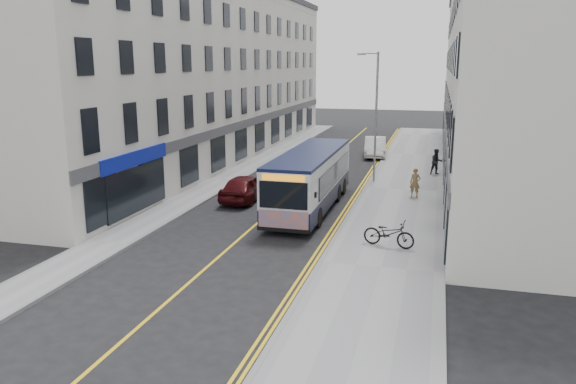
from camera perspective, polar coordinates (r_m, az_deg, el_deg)
The scene contains 17 objects.
ground at distance 23.38m, azimuth -5.75°, elevation -5.44°, with size 140.00×140.00×0.00m, color black.
pavement_east at distance 33.56m, azimuth 11.71°, elevation 0.17°, with size 4.50×64.00×0.12m, color gray.
pavement_west at distance 35.93m, azimuth -6.49°, elevation 1.21°, with size 2.00×64.00×0.12m, color gray.
kerb_east at distance 33.75m, azimuth 7.90°, elevation 0.40°, with size 0.18×64.00×0.13m, color slate.
kerb_west at distance 35.58m, azimuth -4.99°, elevation 1.14°, with size 0.18×64.00×0.13m, color slate.
road_centre_line at distance 34.46m, azimuth 1.28°, elevation 0.68°, with size 0.12×64.00×0.01m, color yellow.
road_dbl_yellow_inner at distance 33.82m, azimuth 7.14°, elevation 0.34°, with size 0.10×64.00×0.01m, color yellow.
road_dbl_yellow_outer at distance 33.79m, azimuth 7.47°, elevation 0.32°, with size 0.10×64.00×0.01m, color yellow.
terrace_east at distance 41.86m, azimuth 20.23°, elevation 11.06°, with size 6.00×46.00×13.00m, color silver.
terrace_west at distance 45.03m, azimuth -7.30°, elevation 11.83°, with size 6.00×46.00×13.00m, color silver.
streetlamp at distance 35.04m, azimuth 8.81°, elevation 7.99°, with size 1.32×0.18×8.00m.
city_bus at distance 28.56m, azimuth 2.28°, elevation 1.44°, with size 2.42×10.33×3.00m.
bicycle at distance 22.97m, azimuth 10.21°, elevation -4.16°, with size 0.73×2.10×1.10m, color black.
pedestrian_near at distance 31.61m, azimuth 12.79°, elevation 0.93°, with size 0.59×0.38×1.61m, color olive.
pedestrian_far at distance 38.33m, azimuth 14.86°, elevation 2.98°, with size 0.83×0.64×1.70m, color black.
car_white at distance 45.45m, azimuth 8.84°, elevation 4.54°, with size 1.64×4.69×1.55m, color white.
car_maroon at distance 30.63m, azimuth -4.36°, elevation 0.47°, with size 1.72×4.29×1.46m, color #430B0E.
Camera 1 is at (7.95, -20.70, 7.40)m, focal length 35.00 mm.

